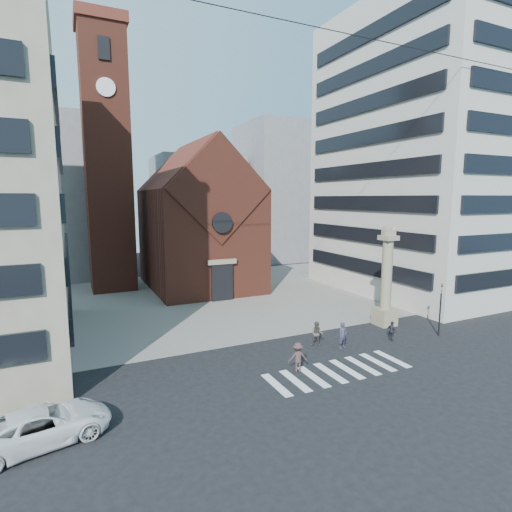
{
  "coord_description": "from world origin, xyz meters",
  "views": [
    {
      "loc": [
        -14.71,
        -22.77,
        11.08
      ],
      "look_at": [
        -0.15,
        8.0,
        6.1
      ],
      "focal_mm": 28.0,
      "sensor_mm": 36.0,
      "label": 1
    }
  ],
  "objects_px": {
    "pedestrian_1": "(317,334)",
    "lion_column": "(386,286)",
    "white_car": "(42,426)",
    "pedestrian_0": "(343,335)",
    "scooter_0": "(165,298)",
    "traffic_light": "(440,308)",
    "pedestrian_2": "(392,331)"
  },
  "relations": [
    {
      "from": "pedestrian_1",
      "to": "lion_column",
      "type": "bearing_deg",
      "value": 51.25
    },
    {
      "from": "white_car",
      "to": "pedestrian_1",
      "type": "height_order",
      "value": "pedestrian_1"
    },
    {
      "from": "pedestrian_0",
      "to": "scooter_0",
      "type": "xyz_separation_m",
      "value": [
        -9.07,
        18.36,
        -0.42
      ]
    },
    {
      "from": "lion_column",
      "to": "white_car",
      "type": "relative_size",
      "value": 1.46
    },
    {
      "from": "traffic_light",
      "to": "white_car",
      "type": "relative_size",
      "value": 0.72
    },
    {
      "from": "white_car",
      "to": "pedestrian_1",
      "type": "relative_size",
      "value": 3.18
    },
    {
      "from": "lion_column",
      "to": "pedestrian_1",
      "type": "height_order",
      "value": "lion_column"
    },
    {
      "from": "pedestrian_0",
      "to": "pedestrian_1",
      "type": "xyz_separation_m",
      "value": [
        -1.47,
        1.19,
        -0.05
      ]
    },
    {
      "from": "lion_column",
      "to": "pedestrian_0",
      "type": "xyz_separation_m",
      "value": [
        -6.75,
        -2.87,
        -2.47
      ]
    },
    {
      "from": "lion_column",
      "to": "pedestrian_0",
      "type": "relative_size",
      "value": 4.41
    },
    {
      "from": "pedestrian_0",
      "to": "scooter_0",
      "type": "distance_m",
      "value": 20.49
    },
    {
      "from": "lion_column",
      "to": "white_car",
      "type": "bearing_deg",
      "value": -166.26
    },
    {
      "from": "white_car",
      "to": "pedestrian_2",
      "type": "height_order",
      "value": "white_car"
    },
    {
      "from": "traffic_light",
      "to": "pedestrian_0",
      "type": "distance_m",
      "value": 8.91
    },
    {
      "from": "pedestrian_0",
      "to": "pedestrian_2",
      "type": "relative_size",
      "value": 1.26
    },
    {
      "from": "pedestrian_2",
      "to": "pedestrian_0",
      "type": "bearing_deg",
      "value": 81.67
    },
    {
      "from": "lion_column",
      "to": "pedestrian_1",
      "type": "xyz_separation_m",
      "value": [
        -8.23,
        -1.68,
        -2.52
      ]
    },
    {
      "from": "pedestrian_2",
      "to": "traffic_light",
      "type": "bearing_deg",
      "value": -101.84
    },
    {
      "from": "pedestrian_2",
      "to": "pedestrian_1",
      "type": "bearing_deg",
      "value": 71.81
    },
    {
      "from": "traffic_light",
      "to": "pedestrian_1",
      "type": "relative_size",
      "value": 2.3
    },
    {
      "from": "lion_column",
      "to": "scooter_0",
      "type": "height_order",
      "value": "lion_column"
    },
    {
      "from": "white_car",
      "to": "pedestrian_2",
      "type": "xyz_separation_m",
      "value": [
        23.95,
        3.13,
        -0.04
      ]
    },
    {
      "from": "pedestrian_1",
      "to": "scooter_0",
      "type": "xyz_separation_m",
      "value": [
        -7.59,
        17.17,
        -0.37
      ]
    },
    {
      "from": "white_car",
      "to": "scooter_0",
      "type": "xyz_separation_m",
      "value": [
        10.49,
        21.93,
        -0.26
      ]
    },
    {
      "from": "pedestrian_2",
      "to": "scooter_0",
      "type": "bearing_deg",
      "value": 32.86
    },
    {
      "from": "lion_column",
      "to": "pedestrian_0",
      "type": "height_order",
      "value": "lion_column"
    },
    {
      "from": "pedestrian_1",
      "to": "pedestrian_2",
      "type": "relative_size",
      "value": 1.19
    },
    {
      "from": "lion_column",
      "to": "scooter_0",
      "type": "xyz_separation_m",
      "value": [
        -15.82,
        15.49,
        -2.89
      ]
    },
    {
      "from": "lion_column",
      "to": "pedestrian_0",
      "type": "distance_m",
      "value": 7.75
    },
    {
      "from": "traffic_light",
      "to": "pedestrian_0",
      "type": "height_order",
      "value": "traffic_light"
    },
    {
      "from": "traffic_light",
      "to": "pedestrian_0",
      "type": "xyz_separation_m",
      "value": [
        -8.75,
        1.13,
        -1.3
      ]
    },
    {
      "from": "pedestrian_2",
      "to": "scooter_0",
      "type": "xyz_separation_m",
      "value": [
        -13.46,
        18.79,
        -0.22
      ]
    }
  ]
}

